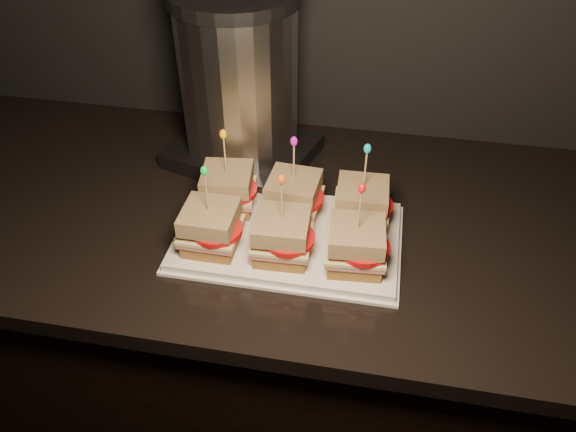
# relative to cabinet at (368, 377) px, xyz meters

# --- Properties ---
(cabinet) EXTENTS (2.42, 0.60, 0.87)m
(cabinet) POSITION_rel_cabinet_xyz_m (0.00, 0.00, 0.00)
(cabinet) COLOR black
(cabinet) RESTS_ON ground
(granite_slab) EXTENTS (2.46, 0.64, 0.03)m
(granite_slab) POSITION_rel_cabinet_xyz_m (0.00, 0.00, 0.45)
(granite_slab) COLOR black
(granite_slab) RESTS_ON cabinet
(platter) EXTENTS (0.37, 0.23, 0.02)m
(platter) POSITION_rel_cabinet_xyz_m (-0.18, -0.08, 0.48)
(platter) COLOR white
(platter) RESTS_ON granite_slab
(platter_rim) EXTENTS (0.38, 0.24, 0.01)m
(platter_rim) POSITION_rel_cabinet_xyz_m (-0.18, -0.08, 0.47)
(platter_rim) COLOR white
(platter_rim) RESTS_ON granite_slab
(sandwich_0_bread_bot) EXTENTS (0.09, 0.09, 0.02)m
(sandwich_0_bread_bot) POSITION_rel_cabinet_xyz_m (-0.29, -0.02, 0.50)
(sandwich_0_bread_bot) COLOR #5C3914
(sandwich_0_bread_bot) RESTS_ON platter
(sandwich_0_ham) EXTENTS (0.10, 0.10, 0.01)m
(sandwich_0_ham) POSITION_rel_cabinet_xyz_m (-0.29, -0.02, 0.51)
(sandwich_0_ham) COLOR #B44F4F
(sandwich_0_ham) RESTS_ON sandwich_0_bread_bot
(sandwich_0_cheese) EXTENTS (0.10, 0.10, 0.01)m
(sandwich_0_cheese) POSITION_rel_cabinet_xyz_m (-0.29, -0.02, 0.52)
(sandwich_0_cheese) COLOR #E6D78D
(sandwich_0_cheese) RESTS_ON sandwich_0_ham
(sandwich_0_tomato) EXTENTS (0.08, 0.08, 0.01)m
(sandwich_0_tomato) POSITION_rel_cabinet_xyz_m (-0.28, -0.03, 0.53)
(sandwich_0_tomato) COLOR red
(sandwich_0_tomato) RESTS_ON sandwich_0_cheese
(sandwich_0_bread_top) EXTENTS (0.10, 0.10, 0.03)m
(sandwich_0_bread_top) POSITION_rel_cabinet_xyz_m (-0.29, -0.02, 0.55)
(sandwich_0_bread_top) COLOR #502A0F
(sandwich_0_bread_top) RESTS_ON sandwich_0_tomato
(sandwich_0_pick) EXTENTS (0.00, 0.00, 0.09)m
(sandwich_0_pick) POSITION_rel_cabinet_xyz_m (-0.29, -0.02, 0.59)
(sandwich_0_pick) COLOR tan
(sandwich_0_pick) RESTS_ON sandwich_0_bread_top
(sandwich_0_frill) EXTENTS (0.01, 0.01, 0.02)m
(sandwich_0_frill) POSITION_rel_cabinet_xyz_m (-0.29, -0.02, 0.64)
(sandwich_0_frill) COLOR #FDBA01
(sandwich_0_frill) RESTS_ON sandwich_0_pick
(sandwich_1_bread_bot) EXTENTS (0.09, 0.09, 0.02)m
(sandwich_1_bread_bot) POSITION_rel_cabinet_xyz_m (-0.18, -0.02, 0.50)
(sandwich_1_bread_bot) COLOR #5C3914
(sandwich_1_bread_bot) RESTS_ON platter
(sandwich_1_ham) EXTENTS (0.10, 0.09, 0.01)m
(sandwich_1_ham) POSITION_rel_cabinet_xyz_m (-0.18, -0.02, 0.51)
(sandwich_1_ham) COLOR #B44F4F
(sandwich_1_ham) RESTS_ON sandwich_1_bread_bot
(sandwich_1_cheese) EXTENTS (0.10, 0.10, 0.01)m
(sandwich_1_cheese) POSITION_rel_cabinet_xyz_m (-0.18, -0.02, 0.52)
(sandwich_1_cheese) COLOR #E6D78D
(sandwich_1_cheese) RESTS_ON sandwich_1_ham
(sandwich_1_tomato) EXTENTS (0.08, 0.08, 0.01)m
(sandwich_1_tomato) POSITION_rel_cabinet_xyz_m (-0.16, -0.03, 0.53)
(sandwich_1_tomato) COLOR red
(sandwich_1_tomato) RESTS_ON sandwich_1_cheese
(sandwich_1_bread_top) EXTENTS (0.09, 0.09, 0.03)m
(sandwich_1_bread_top) POSITION_rel_cabinet_xyz_m (-0.18, -0.02, 0.55)
(sandwich_1_bread_top) COLOR #502A0F
(sandwich_1_bread_top) RESTS_ON sandwich_1_tomato
(sandwich_1_pick) EXTENTS (0.00, 0.00, 0.09)m
(sandwich_1_pick) POSITION_rel_cabinet_xyz_m (-0.18, -0.02, 0.59)
(sandwich_1_pick) COLOR tan
(sandwich_1_pick) RESTS_ON sandwich_1_bread_top
(sandwich_1_frill) EXTENTS (0.01, 0.01, 0.02)m
(sandwich_1_frill) POSITION_rel_cabinet_xyz_m (-0.18, -0.02, 0.64)
(sandwich_1_frill) COLOR #C512B4
(sandwich_1_frill) RESTS_ON sandwich_1_pick
(sandwich_2_bread_bot) EXTENTS (0.09, 0.09, 0.02)m
(sandwich_2_bread_bot) POSITION_rel_cabinet_xyz_m (-0.06, -0.02, 0.50)
(sandwich_2_bread_bot) COLOR #5C3914
(sandwich_2_bread_bot) RESTS_ON platter
(sandwich_2_ham) EXTENTS (0.09, 0.09, 0.01)m
(sandwich_2_ham) POSITION_rel_cabinet_xyz_m (-0.06, -0.02, 0.51)
(sandwich_2_ham) COLOR #B44F4F
(sandwich_2_ham) RESTS_ON sandwich_2_bread_bot
(sandwich_2_cheese) EXTENTS (0.10, 0.09, 0.01)m
(sandwich_2_cheese) POSITION_rel_cabinet_xyz_m (-0.06, -0.02, 0.52)
(sandwich_2_cheese) COLOR #E6D78D
(sandwich_2_cheese) RESTS_ON sandwich_2_ham
(sandwich_2_tomato) EXTENTS (0.08, 0.08, 0.01)m
(sandwich_2_tomato) POSITION_rel_cabinet_xyz_m (-0.05, -0.03, 0.53)
(sandwich_2_tomato) COLOR red
(sandwich_2_tomato) RESTS_ON sandwich_2_cheese
(sandwich_2_bread_top) EXTENTS (0.09, 0.09, 0.03)m
(sandwich_2_bread_top) POSITION_rel_cabinet_xyz_m (-0.06, -0.02, 0.55)
(sandwich_2_bread_top) COLOR #502A0F
(sandwich_2_bread_top) RESTS_ON sandwich_2_tomato
(sandwich_2_pick) EXTENTS (0.00, 0.00, 0.09)m
(sandwich_2_pick) POSITION_rel_cabinet_xyz_m (-0.06, -0.02, 0.59)
(sandwich_2_pick) COLOR tan
(sandwich_2_pick) RESTS_ON sandwich_2_bread_top
(sandwich_2_frill) EXTENTS (0.01, 0.01, 0.02)m
(sandwich_2_frill) POSITION_rel_cabinet_xyz_m (-0.06, -0.02, 0.64)
(sandwich_2_frill) COLOR #0BB1C9
(sandwich_2_frill) RESTS_ON sandwich_2_pick
(sandwich_3_bread_bot) EXTENTS (0.08, 0.08, 0.02)m
(sandwich_3_bread_bot) POSITION_rel_cabinet_xyz_m (-0.29, -0.13, 0.50)
(sandwich_3_bread_bot) COLOR #5C3914
(sandwich_3_bread_bot) RESTS_ON platter
(sandwich_3_ham) EXTENTS (0.09, 0.09, 0.01)m
(sandwich_3_ham) POSITION_rel_cabinet_xyz_m (-0.29, -0.13, 0.51)
(sandwich_3_ham) COLOR #B44F4F
(sandwich_3_ham) RESTS_ON sandwich_3_bread_bot
(sandwich_3_cheese) EXTENTS (0.09, 0.09, 0.01)m
(sandwich_3_cheese) POSITION_rel_cabinet_xyz_m (-0.29, -0.13, 0.52)
(sandwich_3_cheese) COLOR #E6D78D
(sandwich_3_cheese) RESTS_ON sandwich_3_ham
(sandwich_3_tomato) EXTENTS (0.08, 0.08, 0.01)m
(sandwich_3_tomato) POSITION_rel_cabinet_xyz_m (-0.28, -0.14, 0.53)
(sandwich_3_tomato) COLOR red
(sandwich_3_tomato) RESTS_ON sandwich_3_cheese
(sandwich_3_bread_top) EXTENTS (0.09, 0.09, 0.03)m
(sandwich_3_bread_top) POSITION_rel_cabinet_xyz_m (-0.29, -0.13, 0.55)
(sandwich_3_bread_top) COLOR #502A0F
(sandwich_3_bread_top) RESTS_ON sandwich_3_tomato
(sandwich_3_pick) EXTENTS (0.00, 0.00, 0.09)m
(sandwich_3_pick) POSITION_rel_cabinet_xyz_m (-0.29, -0.13, 0.59)
(sandwich_3_pick) COLOR tan
(sandwich_3_pick) RESTS_ON sandwich_3_bread_top
(sandwich_3_frill) EXTENTS (0.01, 0.01, 0.02)m
(sandwich_3_frill) POSITION_rel_cabinet_xyz_m (-0.29, -0.13, 0.64)
(sandwich_3_frill) COLOR green
(sandwich_3_frill) RESTS_ON sandwich_3_pick
(sandwich_4_bread_bot) EXTENTS (0.09, 0.09, 0.02)m
(sandwich_4_bread_bot) POSITION_rel_cabinet_xyz_m (-0.18, -0.13, 0.50)
(sandwich_4_bread_bot) COLOR #5C3914
(sandwich_4_bread_bot) RESTS_ON platter
(sandwich_4_ham) EXTENTS (0.10, 0.09, 0.01)m
(sandwich_4_ham) POSITION_rel_cabinet_xyz_m (-0.18, -0.13, 0.51)
(sandwich_4_ham) COLOR #B44F4F
(sandwich_4_ham) RESTS_ON sandwich_4_bread_bot
(sandwich_4_cheese) EXTENTS (0.10, 0.09, 0.01)m
(sandwich_4_cheese) POSITION_rel_cabinet_xyz_m (-0.18, -0.13, 0.52)
(sandwich_4_cheese) COLOR #E6D78D
(sandwich_4_cheese) RESTS_ON sandwich_4_ham
(sandwich_4_tomato) EXTENTS (0.08, 0.08, 0.01)m
(sandwich_4_tomato) POSITION_rel_cabinet_xyz_m (-0.16, -0.14, 0.53)
(sandwich_4_tomato) COLOR red
(sandwich_4_tomato) RESTS_ON sandwich_4_cheese
(sandwich_4_bread_top) EXTENTS (0.09, 0.09, 0.03)m
(sandwich_4_bread_top) POSITION_rel_cabinet_xyz_m (-0.18, -0.13, 0.55)
(sandwich_4_bread_top) COLOR #502A0F
(sandwich_4_bread_top) RESTS_ON sandwich_4_tomato
(sandwich_4_pick) EXTENTS (0.00, 0.00, 0.09)m
(sandwich_4_pick) POSITION_rel_cabinet_xyz_m (-0.18, -0.13, 0.59)
(sandwich_4_pick) COLOR tan
(sandwich_4_pick) RESTS_ON sandwich_4_bread_top
(sandwich_4_frill) EXTENTS (0.01, 0.01, 0.02)m
(sandwich_4_frill) POSITION_rel_cabinet_xyz_m (-0.18, -0.13, 0.64)
(sandwich_4_frill) COLOR #FB5A0F
(sandwich_4_frill) RESTS_ON sandwich_4_pick
(sandwich_5_bread_bot) EXTENTS (0.09, 0.09, 0.02)m
(sandwich_5_bread_bot) POSITION_rel_cabinet_xyz_m (-0.06, -0.13, 0.50)
(sandwich_5_bread_bot) COLOR #5C3914
(sandwich_5_bread_bot) RESTS_ON platter
(sandwich_5_ham) EXTENTS (0.10, 0.10, 0.01)m
(sandwich_5_ham) POSITION_rel_cabinet_xyz_m (-0.06, -0.13, 0.51)
(sandwich_5_ham) COLOR #B44F4F
(sandwich_5_ham) RESTS_ON sandwich_5_bread_bot
(sandwich_5_cheese) EXTENTS (0.10, 0.10, 0.01)m
(sandwich_5_cheese) POSITION_rel_cabinet_xyz_m (-0.06, -0.13, 0.52)
(sandwich_5_cheese) COLOR #E6D78D
(sandwich_5_cheese) RESTS_ON sandwich_5_ham
(sandwich_5_tomato) EXTENTS (0.08, 0.08, 0.01)m
(sandwich_5_tomato) POSITION_rel_cabinet_xyz_m (-0.05, -0.14, 0.53)
(sandwich_5_tomato) COLOR red
(sandwich_5_tomato) RESTS_ON sandwich_5_cheese
(sandwich_5_bread_top) EXTENTS (0.09, 0.09, 0.03)m
(sandwich_5_bread_top) POSITION_rel_cabinet_xyz_m (-0.06, -0.13, 0.55)
(sandwich_5_bread_top) COLOR #502A0F
(sandwich_5_bread_top) RESTS_ON sandwich_5_tomato
(sandwich_5_pick) EXTENTS (0.00, 0.00, 0.09)m
(sandwich_5_pick) POSITION_rel_cabinet_xyz_m (-0.06, -0.13, 0.59)
(sandwich_5_pick) COLOR tan
(sandwich_5_pick) RESTS_ON sandwich_5_bread_top
(sandwich_5_frill) EXTENTS (0.01, 0.01, 0.02)m
(sandwich_5_frill) POSITION_rel_cabinet_xyz_m (-0.06, -0.13, 0.64)
(sandwich_5_frill) COLOR red
(sandwich_5_frill) RESTS_ON sandwich_5_pick
(appliance_base) EXTENTS (0.32, 0.29, 0.03)m
(appliance_base) POSITION_rel_cabinet_xyz_m (-0.31, 0.15, 0.49)
(appliance_base) COLOR #262628
(appliance_base) RESTS_ON granite_slab
(appliance_body) EXTENTS (0.22, 0.22, 0.29)m
(appliance_body) POSITION_rel_cabinet_xyz_m (-0.31, 0.15, 0.65)
(appliance_body) COLOR silver
(appliance_body) RESTS_ON appliance_base
(appliance) EXTENTS (0.26, 0.22, 0.34)m
(appliance) POSITION_rel_cabinet_xyz_m (-0.31, 0.15, 0.64)
(appliance) COLOR silver
(appliance) RESTS_ON granite_slab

